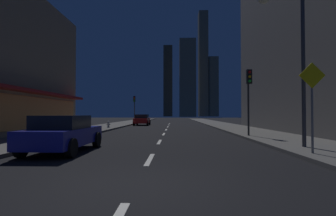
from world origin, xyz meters
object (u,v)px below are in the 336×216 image
(car_parked_far, at_px, (142,120))
(street_lamp_right, at_px, (283,29))
(fire_hydrant_far_left, at_px, (108,124))
(traffic_light_near_right, at_px, (249,87))
(traffic_light_far_left, at_px, (134,103))
(pedestrian_crossing_sign, at_px, (312,99))
(car_parked_near, at_px, (64,133))

(car_parked_far, xyz_separation_m, street_lamp_right, (8.98, -23.22, 4.33))
(car_parked_far, relative_size, fire_hydrant_far_left, 6.48)
(car_parked_far, bearing_deg, traffic_light_near_right, -63.03)
(street_lamp_right, bearing_deg, traffic_light_far_left, 110.88)
(traffic_light_near_right, height_order, traffic_light_far_left, same)
(traffic_light_far_left, xyz_separation_m, pedestrian_crossing_sign, (11.10, -30.28, -1.18))
(car_parked_near, distance_m, traffic_light_near_right, 11.19)
(fire_hydrant_far_left, distance_m, street_lamp_right, 19.10)
(street_lamp_right, bearing_deg, fire_hydrant_far_left, 127.49)
(traffic_light_near_right, bearing_deg, street_lamp_right, -91.29)
(car_parked_near, height_order, fire_hydrant_far_left, car_parked_near)
(traffic_light_far_left, bearing_deg, street_lamp_right, -69.12)
(car_parked_near, distance_m, fire_hydrant_far_left, 15.58)
(fire_hydrant_far_left, bearing_deg, street_lamp_right, -52.51)
(car_parked_near, relative_size, traffic_light_near_right, 1.01)
(car_parked_far, bearing_deg, pedestrian_crossing_sign, -69.78)
(car_parked_near, bearing_deg, fire_hydrant_far_left, 98.49)
(car_parked_near, height_order, car_parked_far, same)
(car_parked_far, distance_m, street_lamp_right, 25.27)
(car_parked_far, xyz_separation_m, traffic_light_near_right, (9.10, -17.88, 2.45))
(car_parked_near, height_order, pedestrian_crossing_sign, pedestrian_crossing_sign)
(car_parked_far, relative_size, traffic_light_far_left, 1.01)
(traffic_light_near_right, distance_m, pedestrian_crossing_sign, 7.19)
(car_parked_near, distance_m, pedestrian_crossing_sign, 9.35)
(street_lamp_right, relative_size, pedestrian_crossing_sign, 2.09)
(traffic_light_far_left, bearing_deg, car_parked_near, -86.28)
(car_parked_near, xyz_separation_m, pedestrian_crossing_sign, (9.20, -1.05, 1.28))
(car_parked_far, distance_m, fire_hydrant_far_left, 8.83)
(car_parked_far, xyz_separation_m, traffic_light_far_left, (-1.90, 5.31, 2.45))
(car_parked_near, xyz_separation_m, traffic_light_near_right, (9.10, 6.04, 2.45))
(pedestrian_crossing_sign, bearing_deg, traffic_light_near_right, 90.81)
(street_lamp_right, bearing_deg, pedestrian_crossing_sign, -82.85)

